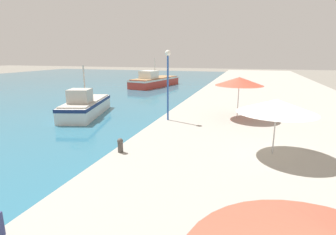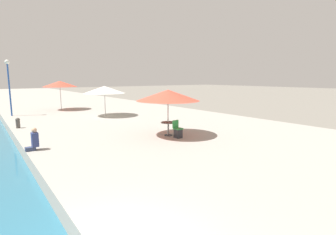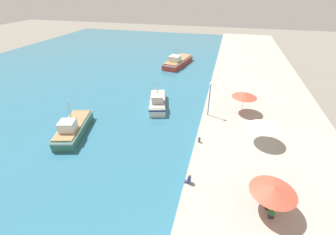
# 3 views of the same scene
# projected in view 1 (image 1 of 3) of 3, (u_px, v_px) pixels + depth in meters

# --- Properties ---
(water_basin) EXTENTS (56.00, 90.00, 0.04)m
(water_basin) POSITION_uv_depth(u_px,v_px,m) (23.00, 86.00, 40.82)
(water_basin) COLOR #2D6B84
(water_basin) RESTS_ON ground_plane
(quay_promenade) EXTENTS (16.00, 90.00, 0.60)m
(quay_promenade) POSITION_uv_depth(u_px,v_px,m) (268.00, 95.00, 30.42)
(quay_promenade) COLOR #A39E93
(quay_promenade) RESTS_ON ground_plane
(fishing_boat_mid) EXTENTS (4.06, 7.25, 4.01)m
(fishing_boat_mid) POSITION_uv_depth(u_px,v_px,m) (86.00, 106.00, 21.25)
(fishing_boat_mid) COLOR silver
(fishing_boat_mid) RESTS_ON water_basin
(fishing_boat_far) EXTENTS (5.13, 10.69, 4.37)m
(fishing_boat_far) POSITION_uv_depth(u_px,v_px,m) (154.00, 81.00, 40.59)
(fishing_boat_far) COLOR red
(fishing_boat_far) RESTS_ON water_basin
(cafe_umbrella_white) EXTENTS (3.34, 3.34, 2.46)m
(cafe_umbrella_white) POSITION_uv_depth(u_px,v_px,m) (277.00, 106.00, 11.08)
(cafe_umbrella_white) COLOR #B7B7B7
(cafe_umbrella_white) RESTS_ON quay_promenade
(cafe_umbrella_striped) EXTENTS (3.23, 3.23, 2.81)m
(cafe_umbrella_striped) POSITION_uv_depth(u_px,v_px,m) (239.00, 81.00, 17.62)
(cafe_umbrella_striped) COLOR #B7B7B7
(cafe_umbrella_striped) RESTS_ON quay_promenade
(mooring_bollard) EXTENTS (0.26, 0.26, 0.65)m
(mooring_bollard) POSITION_uv_depth(u_px,v_px,m) (120.00, 145.00, 11.72)
(mooring_bollard) COLOR #4C4742
(mooring_bollard) RESTS_ON quay_promenade
(lamppost) EXTENTS (0.36, 0.36, 4.56)m
(lamppost) POSITION_uv_depth(u_px,v_px,m) (168.00, 73.00, 16.89)
(lamppost) COLOR #28519E
(lamppost) RESTS_ON quay_promenade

